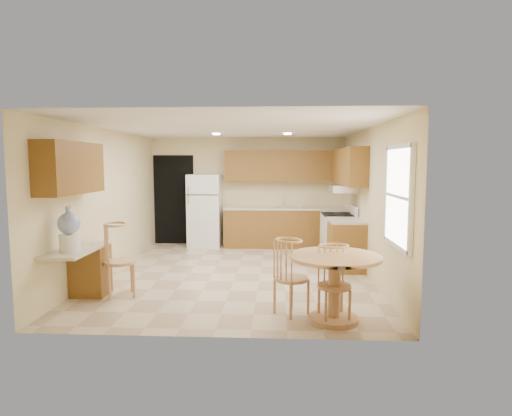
{
  "coord_description": "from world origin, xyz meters",
  "views": [
    {
      "loc": [
        0.71,
        -7.27,
        1.91
      ],
      "look_at": [
        0.33,
        0.3,
        1.12
      ],
      "focal_mm": 30.0,
      "sensor_mm": 36.0,
      "label": 1
    }
  ],
  "objects_px": {
    "stove": "(339,236)",
    "dining_table": "(334,278)",
    "chair_desk": "(117,254)",
    "chair_table_b": "(335,278)",
    "water_crock": "(69,231)",
    "refrigerator": "(205,211)",
    "chair_table_a": "(292,271)"
  },
  "relations": [
    {
      "from": "refrigerator",
      "to": "water_crock",
      "type": "bearing_deg",
      "value": -103.74
    },
    {
      "from": "refrigerator",
      "to": "chair_desk",
      "type": "xyz_separation_m",
      "value": [
        -0.6,
        -3.83,
        -0.19
      ]
    },
    {
      "from": "stove",
      "to": "dining_table",
      "type": "xyz_separation_m",
      "value": [
        -0.52,
        -3.38,
        0.07
      ]
    },
    {
      "from": "stove",
      "to": "chair_desk",
      "type": "xyz_separation_m",
      "value": [
        -3.47,
        -2.61,
        0.17
      ]
    },
    {
      "from": "refrigerator",
      "to": "chair_desk",
      "type": "distance_m",
      "value": 3.88
    },
    {
      "from": "refrigerator",
      "to": "dining_table",
      "type": "xyz_separation_m",
      "value": [
        2.35,
        -4.6,
        -0.29
      ]
    },
    {
      "from": "dining_table",
      "to": "chair_desk",
      "type": "xyz_separation_m",
      "value": [
        -2.95,
        0.77,
        0.1
      ]
    },
    {
      "from": "chair_table_b",
      "to": "chair_desk",
      "type": "xyz_separation_m",
      "value": [
        -2.95,
        0.86,
        0.08
      ]
    },
    {
      "from": "chair_table_a",
      "to": "chair_desk",
      "type": "bearing_deg",
      "value": -145.54
    },
    {
      "from": "refrigerator",
      "to": "stove",
      "type": "xyz_separation_m",
      "value": [
        2.88,
        -1.22,
        -0.36
      ]
    },
    {
      "from": "refrigerator",
      "to": "chair_desk",
      "type": "bearing_deg",
      "value": -98.9
    },
    {
      "from": "stove",
      "to": "chair_table_a",
      "type": "xyz_separation_m",
      "value": [
        -1.03,
        -3.23,
        0.11
      ]
    },
    {
      "from": "refrigerator",
      "to": "chair_table_a",
      "type": "xyz_separation_m",
      "value": [
        1.84,
        -4.45,
        -0.25
      ]
    },
    {
      "from": "refrigerator",
      "to": "stove",
      "type": "relative_size",
      "value": 1.52
    },
    {
      "from": "refrigerator",
      "to": "dining_table",
      "type": "height_order",
      "value": "refrigerator"
    },
    {
      "from": "refrigerator",
      "to": "chair_desk",
      "type": "height_order",
      "value": "refrigerator"
    },
    {
      "from": "dining_table",
      "to": "chair_table_b",
      "type": "relative_size",
      "value": 1.2
    },
    {
      "from": "chair_table_a",
      "to": "chair_table_b",
      "type": "relative_size",
      "value": 1.04
    },
    {
      "from": "chair_table_b",
      "to": "water_crock",
      "type": "height_order",
      "value": "water_crock"
    },
    {
      "from": "chair_table_a",
      "to": "chair_table_b",
      "type": "distance_m",
      "value": 0.56
    },
    {
      "from": "stove",
      "to": "chair_table_b",
      "type": "bearing_deg",
      "value": -98.61
    },
    {
      "from": "water_crock",
      "to": "refrigerator",
      "type": "bearing_deg",
      "value": 76.26
    },
    {
      "from": "stove",
      "to": "chair_desk",
      "type": "bearing_deg",
      "value": -143.09
    },
    {
      "from": "chair_table_b",
      "to": "water_crock",
      "type": "relative_size",
      "value": 1.57
    },
    {
      "from": "stove",
      "to": "chair_desk",
      "type": "height_order",
      "value": "stove"
    },
    {
      "from": "refrigerator",
      "to": "stove",
      "type": "bearing_deg",
      "value": -22.99
    },
    {
      "from": "chair_table_a",
      "to": "chair_table_b",
      "type": "bearing_deg",
      "value": 23.11
    },
    {
      "from": "refrigerator",
      "to": "chair_table_b",
      "type": "bearing_deg",
      "value": -63.38
    },
    {
      "from": "chair_table_a",
      "to": "stove",
      "type": "bearing_deg",
      "value": 120.85
    },
    {
      "from": "stove",
      "to": "chair_table_b",
      "type": "height_order",
      "value": "stove"
    },
    {
      "from": "chair_table_b",
      "to": "dining_table",
      "type": "bearing_deg",
      "value": -100.37
    },
    {
      "from": "dining_table",
      "to": "water_crock",
      "type": "xyz_separation_m",
      "value": [
        -3.4,
        0.31,
        0.5
      ]
    }
  ]
}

